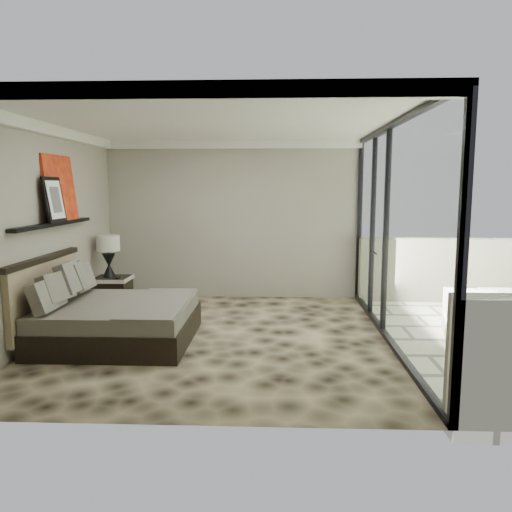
{
  "coord_description": "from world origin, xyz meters",
  "views": [
    {
      "loc": [
        0.79,
        -6.43,
        1.99
      ],
      "look_at": [
        0.5,
        0.4,
        1.04
      ],
      "focal_mm": 35.0,
      "sensor_mm": 36.0,
      "label": 1
    }
  ],
  "objects_px": {
    "bed": "(111,317)",
    "table_lamp": "(108,250)",
    "ottoman": "(501,308)",
    "lounger": "(474,327)",
    "nightstand": "(113,291)"
  },
  "relations": [
    {
      "from": "bed",
      "to": "table_lamp",
      "type": "relative_size",
      "value": 2.79
    },
    {
      "from": "ottoman",
      "to": "lounger",
      "type": "xyz_separation_m",
      "value": [
        -0.68,
        -0.76,
        -0.08
      ]
    },
    {
      "from": "nightstand",
      "to": "table_lamp",
      "type": "bearing_deg",
      "value": 144.96
    },
    {
      "from": "bed",
      "to": "ottoman",
      "type": "xyz_separation_m",
      "value": [
        5.41,
        1.04,
        -0.07
      ]
    },
    {
      "from": "nightstand",
      "to": "lounger",
      "type": "bearing_deg",
      "value": -36.16
    },
    {
      "from": "bed",
      "to": "lounger",
      "type": "xyz_separation_m",
      "value": [
        4.73,
        0.28,
        -0.14
      ]
    },
    {
      "from": "nightstand",
      "to": "ottoman",
      "type": "distance_m",
      "value": 6.03
    },
    {
      "from": "table_lamp",
      "to": "ottoman",
      "type": "bearing_deg",
      "value": -7.31
    },
    {
      "from": "ottoman",
      "to": "lounger",
      "type": "distance_m",
      "value": 1.02
    },
    {
      "from": "nightstand",
      "to": "lounger",
      "type": "height_order",
      "value": "nightstand"
    },
    {
      "from": "bed",
      "to": "table_lamp",
      "type": "xyz_separation_m",
      "value": [
        -0.62,
        1.81,
        0.64
      ]
    },
    {
      "from": "table_lamp",
      "to": "ottoman",
      "type": "xyz_separation_m",
      "value": [
        6.03,
        -0.77,
        -0.71
      ]
    },
    {
      "from": "table_lamp",
      "to": "ottoman",
      "type": "height_order",
      "value": "table_lamp"
    },
    {
      "from": "bed",
      "to": "ottoman",
      "type": "bearing_deg",
      "value": 10.88
    },
    {
      "from": "table_lamp",
      "to": "bed",
      "type": "bearing_deg",
      "value": -71.1
    }
  ]
}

